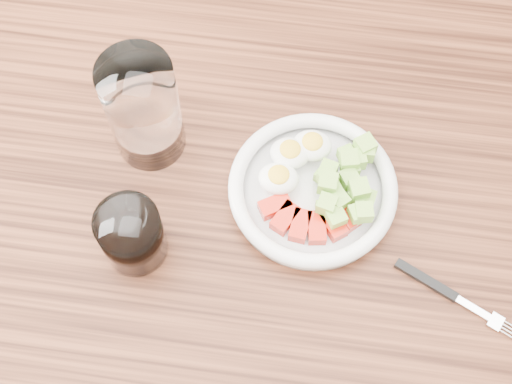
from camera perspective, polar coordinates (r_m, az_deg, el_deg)
The scene contains 6 objects.
ground at distance 1.63m, azimuth 0.31°, elevation -12.05°, with size 4.00×4.00×0.00m, color brown.
dining_table at distance 0.99m, azimuth 0.50°, elevation -3.73°, with size 1.50×0.90×0.77m.
bowl at distance 0.89m, azimuth 4.64°, elevation 0.41°, with size 0.21×0.21×0.06m.
fork at distance 0.88m, azimuth 14.75°, elevation -7.62°, with size 0.16×0.08×0.01m.
water_glass at distance 0.88m, azimuth -9.01°, elevation 6.56°, with size 0.09×0.09×0.16m, color white.
coffee_glass at distance 0.85m, azimuth -9.91°, elevation -3.42°, with size 0.08×0.08×0.09m.
Camera 1 is at (0.04, -0.35, 1.59)m, focal length 50.00 mm.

